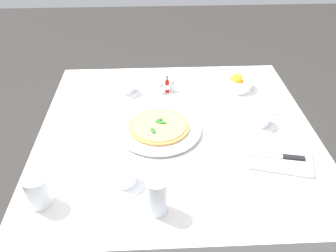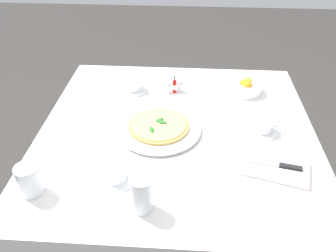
# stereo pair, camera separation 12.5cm
# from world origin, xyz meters

# --- Properties ---
(ground_plane) EXTENTS (8.00, 8.00, 0.00)m
(ground_plane) POSITION_xyz_m (0.00, 0.00, 0.00)
(ground_plane) COLOR #33302D
(dining_table) EXTENTS (1.08, 1.08, 0.74)m
(dining_table) POSITION_xyz_m (0.00, 0.00, 0.60)
(dining_table) COLOR white
(dining_table) RESTS_ON ground_plane
(pizza_plate) EXTENTS (0.33, 0.33, 0.02)m
(pizza_plate) POSITION_xyz_m (0.07, 0.01, 0.75)
(pizza_plate) COLOR white
(pizza_plate) RESTS_ON dining_table
(pizza) EXTENTS (0.24, 0.24, 0.02)m
(pizza) POSITION_xyz_m (0.07, 0.01, 0.76)
(pizza) COLOR tan
(pizza) RESTS_ON pizza_plate
(coffee_cup_left_edge) EXTENTS (0.13, 0.13, 0.06)m
(coffee_cup_left_edge) POSITION_xyz_m (0.19, 0.29, 0.76)
(coffee_cup_left_edge) COLOR white
(coffee_cup_left_edge) RESTS_ON dining_table
(coffee_cup_right_edge) EXTENTS (0.13, 0.13, 0.07)m
(coffee_cup_right_edge) POSITION_xyz_m (0.22, -0.30, 0.77)
(coffee_cup_right_edge) COLOR white
(coffee_cup_right_edge) RESTS_ON dining_table
(coffee_cup_far_left) EXTENTS (0.13, 0.13, 0.06)m
(coffee_cup_far_left) POSITION_xyz_m (-0.34, -0.01, 0.76)
(coffee_cup_far_left) COLOR white
(coffee_cup_far_left) RESTS_ON dining_table
(water_glass_near_left) EXTENTS (0.07, 0.07, 0.10)m
(water_glass_near_left) POSITION_xyz_m (0.44, 0.36, 0.78)
(water_glass_near_left) COLOR white
(water_glass_near_left) RESTS_ON dining_table
(water_glass_back_corner) EXTENTS (0.07, 0.07, 0.12)m
(water_glass_back_corner) POSITION_xyz_m (0.09, 0.41, 0.79)
(water_glass_back_corner) COLOR white
(water_glass_back_corner) RESTS_ON dining_table
(napkin_folded) EXTENTS (0.25, 0.18, 0.02)m
(napkin_folded) POSITION_xyz_m (-0.35, 0.21, 0.75)
(napkin_folded) COLOR white
(napkin_folded) RESTS_ON dining_table
(dinner_knife) EXTENTS (0.19, 0.06, 0.01)m
(dinner_knife) POSITION_xyz_m (-0.34, 0.21, 0.76)
(dinner_knife) COLOR silver
(dinner_knife) RESTS_ON napkin_folded
(citrus_bowl) EXTENTS (0.15, 0.15, 0.06)m
(citrus_bowl) POSITION_xyz_m (-0.30, -0.32, 0.76)
(citrus_bowl) COLOR white
(citrus_bowl) RESTS_ON dining_table
(hot_sauce_bottle) EXTENTS (0.02, 0.02, 0.08)m
(hot_sauce_bottle) POSITION_xyz_m (0.03, -0.29, 0.77)
(hot_sauce_bottle) COLOR #B7140F
(hot_sauce_bottle) RESTS_ON dining_table
(salt_shaker) EXTENTS (0.03, 0.03, 0.06)m
(salt_shaker) POSITION_xyz_m (0.05, -0.28, 0.76)
(salt_shaker) COLOR white
(salt_shaker) RESTS_ON dining_table
(pepper_shaker) EXTENTS (0.03, 0.03, 0.06)m
(pepper_shaker) POSITION_xyz_m (-0.00, -0.30, 0.76)
(pepper_shaker) COLOR white
(pepper_shaker) RESTS_ON dining_table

